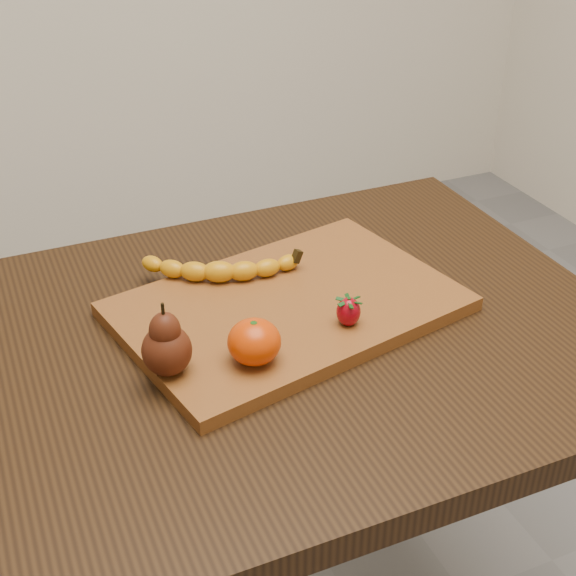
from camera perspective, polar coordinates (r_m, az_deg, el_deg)
name	(u,v)px	position (r m, az deg, el deg)	size (l,w,h in m)	color
table	(255,393)	(1.13, -2.37, -7.47)	(1.00, 0.70, 0.76)	black
cutting_board	(288,306)	(1.11, 0.00, -1.32)	(0.45, 0.30, 0.02)	brown
banana	(219,272)	(1.14, -4.93, 1.16)	(0.20, 0.05, 0.03)	orange
pear	(166,339)	(0.95, -8.69, -3.57)	(0.06, 0.06, 0.09)	#4B1C0C
mandarin	(254,342)	(0.97, -2.42, -3.84)	(0.07, 0.07, 0.06)	#CE3702
strawberry	(349,311)	(1.05, 4.33, -1.62)	(0.03, 0.03, 0.04)	#950410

